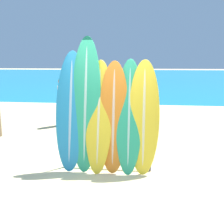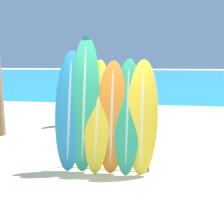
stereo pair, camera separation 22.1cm
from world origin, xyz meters
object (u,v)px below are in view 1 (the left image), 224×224
surfboard_rack (107,144)px  surfboard_slot_3 (114,117)px  person_mid_beach (89,104)px  surfboard_slot_0 (71,111)px  surfboard_slot_4 (129,116)px  person_near_water (62,100)px  surfboard_slot_1 (86,104)px  surfboard_slot_5 (144,117)px  surfboard_slot_2 (99,116)px

surfboard_rack → surfboard_slot_3: size_ratio=0.82×
person_mid_beach → surfboard_slot_0: bearing=-63.1°
surfboard_rack → surfboard_slot_3: 0.55m
surfboard_slot_4 → person_mid_beach: size_ratio=1.34×
person_near_water → surfboard_slot_4: bearing=-38.8°
surfboard_rack → surfboard_slot_1: surfboard_slot_1 is taller
surfboard_slot_1 → surfboard_slot_3: bearing=-4.6°
surfboard_slot_5 → person_mid_beach: size_ratio=1.33×
surfboard_slot_3 → surfboard_slot_5: (0.57, -0.01, 0.01)m
surfboard_slot_0 → surfboard_slot_4: 1.14m
surfboard_slot_3 → person_near_water: size_ratio=1.35×
surfboard_slot_3 → surfboard_slot_4: size_ratio=0.98×
surfboard_slot_0 → surfboard_slot_3: bearing=-1.4°
surfboard_slot_3 → surfboard_slot_4: bearing=0.7°
surfboard_slot_3 → person_near_water: 4.05m
surfboard_slot_0 → surfboard_slot_1: size_ratio=0.89×
surfboard_slot_2 → surfboard_slot_1: bearing=171.0°
surfboard_slot_1 → surfboard_slot_5: 1.14m
surfboard_rack → person_mid_beach: 2.82m
surfboard_slot_4 → person_near_water: 4.21m
person_near_water → surfboard_slot_2: bearing=-45.8°
surfboard_slot_0 → surfboard_slot_3: surfboard_slot_0 is taller
surfboard_slot_3 → surfboard_slot_5: bearing=-0.5°
person_near_water → surfboard_slot_0: bearing=-53.3°
surfboard_slot_1 → surfboard_slot_2: (0.26, -0.04, -0.23)m
surfboard_slot_2 → person_near_water: (-1.84, 3.44, -0.21)m
surfboard_rack → surfboard_slot_4: surfboard_slot_4 is taller
surfboard_slot_5 → surfboard_slot_0: bearing=179.0°
surfboard_slot_2 → surfboard_slot_4: surfboard_slot_4 is taller
surfboard_slot_0 → surfboard_slot_5: size_ratio=1.08×
surfboard_rack → person_near_water: 3.98m
surfboard_slot_0 → person_mid_beach: surfboard_slot_0 is taller
surfboard_slot_2 → surfboard_slot_3: 0.28m
surfboard_slot_1 → person_mid_beach: surfboard_slot_1 is taller
surfboard_slot_5 → surfboard_slot_3: bearing=179.5°
surfboard_slot_1 → person_near_water: size_ratio=1.65×
surfboard_slot_5 → person_mid_beach: (-1.63, 2.66, -0.19)m
person_near_water → person_mid_beach: 1.33m
surfboard_rack → surfboard_slot_5: bearing=-1.1°
surfboard_slot_1 → person_near_water: surfboard_slot_1 is taller
surfboard_rack → surfboard_slot_2: size_ratio=0.81×
surfboard_rack → person_near_water: size_ratio=1.10×
surfboard_slot_0 → surfboard_slot_1: 0.32m
surfboard_rack → surfboard_slot_0: surfboard_slot_0 is taller
surfboard_slot_0 → surfboard_slot_4: bearing=-0.8°
surfboard_slot_2 → person_near_water: surfboard_slot_2 is taller
surfboard_slot_4 → surfboard_rack: bearing=179.4°
surfboard_slot_4 → surfboard_slot_5: (0.28, -0.01, -0.01)m
surfboard_rack → surfboard_slot_2: 0.57m
surfboard_slot_1 → surfboard_slot_5: surfboard_slot_1 is taller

